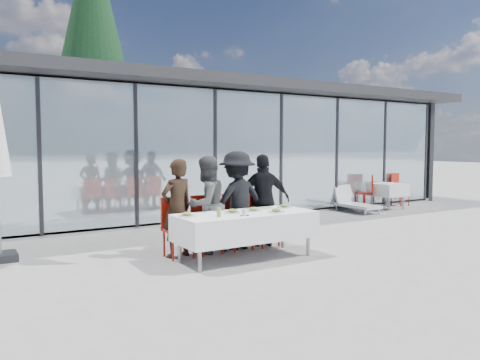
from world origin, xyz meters
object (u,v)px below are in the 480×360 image
plate_d (285,206)px  conifer_tree (93,39)px  diner_c (237,200)px  juice_bottle (219,212)px  plate_c (254,210)px  diner_d (264,200)px  plate_b (233,212)px  plate_a (187,215)px  diner_a (177,208)px  spare_chair_a (398,188)px  diner_chair_c (236,218)px  diner_chair_d (262,216)px  diner_chair_a (176,224)px  plate_extra (276,211)px  folded_eyeglasses (245,215)px  spare_chair_b (368,190)px  diner_chair_b (205,221)px  dining_table (246,226)px  lounger (353,202)px  spare_table_right (388,190)px  diner_b (206,205)px

plate_d → conifer_tree: bearing=90.3°
diner_c → conifer_tree: conifer_tree is taller
juice_bottle → conifer_tree: conifer_tree is taller
plate_c → conifer_tree: 13.50m
diner_d → plate_b: (-1.03, -0.63, -0.06)m
diner_d → plate_a: (-1.79, -0.56, -0.06)m
diner_c → plate_d: diner_c is taller
diner_a → diner_c: size_ratio=0.93×
plate_a → spare_chair_a: (8.58, 3.22, -0.24)m
diner_chair_c → diner_chair_d: bearing=0.0°
diner_chair_a → diner_d: diner_d is taller
plate_d → plate_extra: size_ratio=1.00×
plate_b → plate_extra: same height
diner_chair_c → folded_eyeglasses: (-0.46, -1.03, 0.22)m
diner_c → diner_chair_d: 0.65m
diner_d → spare_chair_b: diner_d is taller
plate_b → folded_eyeglasses: bearing=-89.3°
plate_a → folded_eyeglasses: size_ratio=1.97×
diner_a → diner_chair_b: bearing=171.0°
diner_chair_a → conifer_tree: (1.71, 11.78, 5.45)m
diner_a → plate_b: (0.68, -0.63, -0.03)m
diner_a → dining_table: bearing=128.0°
diner_d → plate_d: size_ratio=6.06×
dining_table → conifer_tree: (0.83, 12.53, 5.45)m
diner_chair_c → conifer_tree: bearing=87.3°
diner_chair_a → folded_eyeglasses: bearing=-56.3°
diner_chair_c → plate_b: 0.85m
diner_d → conifer_tree: size_ratio=0.16×
plate_a → lounger: plate_a is taller
spare_chair_b → diner_chair_a: bearing=-160.5°
dining_table → plate_c: bearing=23.0°
spare_chair_a → conifer_tree: size_ratio=0.09×
spare_chair_a → spare_chair_b: bearing=-175.9°
diner_chair_b → juice_bottle: diner_chair_b is taller
dining_table → diner_d: 1.13m
dining_table → spare_chair_a: 8.33m
diner_d → diner_chair_b: bearing=17.0°
dining_table → juice_bottle: size_ratio=15.70×
diner_chair_a → spare_table_right: size_ratio=1.13×
spare_table_right → lounger: (-1.22, 0.15, -0.30)m
dining_table → diner_chair_a: size_ratio=2.32×
plate_d → plate_c: bearing=-173.5°
dining_table → diner_chair_b: 0.82m
spare_table_right → plate_c: bearing=-156.3°
dining_table → diner_chair_c: 0.80m
diner_a → diner_chair_d: diner_a is taller
juice_bottle → dining_table: bearing=16.3°
diner_b → lounger: bearing=-176.2°
diner_chair_a → diner_chair_d: size_ratio=1.00×
diner_chair_c → conifer_tree: conifer_tree is taller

